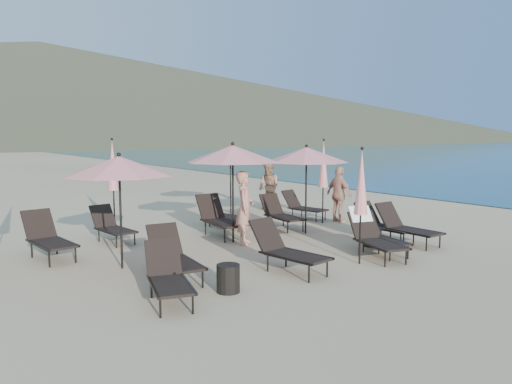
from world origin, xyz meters
TOP-DOWN VIEW (x-y plane):
  - ground at (0.00, 0.00)m, footprint 800.00×800.00m
  - volcanic_headland at (71.37, 302.62)m, footprint 690.00×690.00m
  - lounger_0 at (-4.47, -0.55)m, footprint 1.00×1.66m
  - lounger_1 at (-3.84, 0.54)m, footprint 0.82×1.72m
  - lounger_2 at (-1.79, -0.30)m, footprint 0.90×1.79m
  - lounger_3 at (0.91, -0.30)m, footprint 0.90×1.64m
  - lounger_4 at (0.56, -0.45)m, footprint 1.05×1.78m
  - lounger_5 at (2.22, -0.05)m, footprint 0.66×1.69m
  - lounger_6 at (-5.37, 3.59)m, footprint 0.85×1.80m
  - lounger_7 at (-3.66, 4.40)m, footprint 0.76×1.60m
  - lounger_8 at (-1.03, 3.51)m, footprint 0.85×1.89m
  - lounger_9 at (-0.30, 4.62)m, footprint 0.93×1.62m
  - lounger_10 at (0.97, 3.40)m, footprint 0.78×1.68m
  - lounger_11 at (2.60, 4.30)m, footprint 0.86×1.61m
  - lounger_12 at (2.08, 0.57)m, footprint 0.66×1.64m
  - umbrella_open_0 at (-4.37, 1.82)m, footprint 2.19×2.19m
  - umbrella_open_1 at (-1.19, 2.58)m, footprint 2.34×2.34m
  - umbrella_open_2 at (1.04, 2.38)m, footprint 2.27×2.27m
  - umbrella_open_3 at (1.20, 6.44)m, footprint 2.12×2.12m
  - umbrella_closed_0 at (-0.16, -0.73)m, footprint 0.29×0.29m
  - umbrella_closed_1 at (2.53, 3.29)m, footprint 0.30×0.30m
  - umbrella_closed_3 at (-2.99, 6.09)m, footprint 0.31×0.31m
  - side_table_0 at (-3.43, -0.73)m, footprint 0.41×0.41m
  - side_table_1 at (1.33, 0.26)m, footprint 0.42×0.42m
  - beachgoer_a at (-1.05, 2.27)m, footprint 0.76×0.78m
  - beachgoer_b at (2.68, 6.24)m, footprint 0.72×0.89m
  - beachgoer_c at (3.09, 3.16)m, footprint 0.44×1.02m

SIDE VIEW (x-z plane):
  - ground at x=0.00m, z-range 0.00..0.00m
  - side_table_1 at x=1.33m, z-range 0.00..0.42m
  - side_table_0 at x=-3.43m, z-range 0.00..0.49m
  - lounger_11 at x=2.60m, z-range -0.03..0.85m
  - lounger_9 at x=-0.30m, z-range -0.03..0.85m
  - lounger_7 at x=-3.66m, z-range -0.03..0.86m
  - lounger_3 at x=0.91m, z-range -0.03..0.86m
  - lounger_0 at x=-4.47m, z-range -0.03..0.87m
  - lounger_12 at x=2.08m, z-range -0.03..0.90m
  - lounger_10 at x=0.97m, z-range -0.03..0.91m
  - lounger_1 at x=-3.84m, z-range -0.03..0.92m
  - lounger_5 at x=2.22m, z-range -0.03..0.94m
  - lounger_2 at x=-1.79m, z-range -0.03..0.95m
  - lounger_6 at x=-5.37m, z-range -0.03..0.97m
  - lounger_8 at x=-1.03m, z-range -0.03..1.02m
  - lounger_4 at x=0.56m, z-range -0.02..1.03m
  - beachgoer_b at x=2.68m, z-range 0.00..1.73m
  - beachgoer_c at x=3.09m, z-range 0.00..1.73m
  - beachgoer_a at x=-1.05m, z-range 0.00..1.81m
  - umbrella_closed_0 at x=-0.16m, z-range 0.48..2.94m
  - umbrella_closed_1 at x=2.53m, z-range 0.51..3.09m
  - umbrella_closed_3 at x=-2.99m, z-range 0.51..3.12m
  - umbrella_open_3 at x=1.20m, z-range 0.88..3.16m
  - umbrella_open_0 at x=-4.37m, z-range 0.90..3.26m
  - umbrella_open_2 at x=1.04m, z-range 0.94..3.38m
  - umbrella_open_1 at x=-1.19m, z-range 0.97..3.49m
  - volcanic_headland at x=71.37m, z-range -1.01..53.99m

